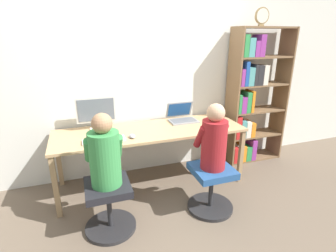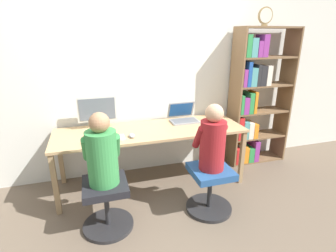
{
  "view_description": "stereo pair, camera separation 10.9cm",
  "coord_description": "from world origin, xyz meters",
  "px_view_note": "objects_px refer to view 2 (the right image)",
  "views": [
    {
      "loc": [
        -0.75,
        -2.45,
        1.78
      ],
      "look_at": [
        0.17,
        0.2,
        0.79
      ],
      "focal_mm": 28.0,
      "sensor_mm": 36.0,
      "label": 1
    },
    {
      "loc": [
        -0.64,
        -2.48,
        1.78
      ],
      "look_at": [
        0.17,
        0.2,
        0.79
      ],
      "focal_mm": 28.0,
      "sensor_mm": 36.0,
      "label": 2
    }
  ],
  "objects_px": {
    "office_chair_right": "(210,187)",
    "keyboard": "(104,139)",
    "person_at_monitor": "(102,153)",
    "person_at_laptop": "(212,140)",
    "office_chair_left": "(107,203)",
    "laptop": "(183,117)",
    "bookshelf": "(253,101)",
    "desktop_monitor": "(98,112)",
    "desk_clock": "(265,16)"
  },
  "relations": [
    {
      "from": "bookshelf",
      "to": "desktop_monitor",
      "type": "bearing_deg",
      "value": 178.93
    },
    {
      "from": "desktop_monitor",
      "to": "keyboard",
      "type": "bearing_deg",
      "value": -85.77
    },
    {
      "from": "bookshelf",
      "to": "laptop",
      "type": "bearing_deg",
      "value": 179.29
    },
    {
      "from": "office_chair_right",
      "to": "office_chair_left",
      "type": "bearing_deg",
      "value": 178.17
    },
    {
      "from": "desk_clock",
      "to": "office_chair_right",
      "type": "bearing_deg",
      "value": -141.71
    },
    {
      "from": "keyboard",
      "to": "desk_clock",
      "type": "xyz_separation_m",
      "value": [
        2.03,
        0.29,
        1.26
      ]
    },
    {
      "from": "office_chair_right",
      "to": "person_at_laptop",
      "type": "distance_m",
      "value": 0.53
    },
    {
      "from": "office_chair_left",
      "to": "bookshelf",
      "type": "distance_m",
      "value": 2.35
    },
    {
      "from": "keyboard",
      "to": "office_chair_left",
      "type": "height_order",
      "value": "keyboard"
    },
    {
      "from": "desktop_monitor",
      "to": "office_chair_left",
      "type": "distance_m",
      "value": 1.1
    },
    {
      "from": "person_at_monitor",
      "to": "bookshelf",
      "type": "distance_m",
      "value": 2.26
    },
    {
      "from": "office_chair_left",
      "to": "office_chair_right",
      "type": "distance_m",
      "value": 1.05
    },
    {
      "from": "office_chair_left",
      "to": "desktop_monitor",
      "type": "bearing_deg",
      "value": 89.21
    },
    {
      "from": "laptop",
      "to": "keyboard",
      "type": "height_order",
      "value": "laptop"
    },
    {
      "from": "office_chair_left",
      "to": "person_at_laptop",
      "type": "height_order",
      "value": "person_at_laptop"
    },
    {
      "from": "desktop_monitor",
      "to": "person_at_laptop",
      "type": "height_order",
      "value": "person_at_laptop"
    },
    {
      "from": "office_chair_right",
      "to": "desk_clock",
      "type": "distance_m",
      "value": 2.16
    },
    {
      "from": "person_at_laptop",
      "to": "bookshelf",
      "type": "distance_m",
      "value": 1.36
    },
    {
      "from": "office_chair_right",
      "to": "bookshelf",
      "type": "xyz_separation_m",
      "value": [
        1.04,
        0.88,
        0.64
      ]
    },
    {
      "from": "office_chair_left",
      "to": "desk_clock",
      "type": "height_order",
      "value": "desk_clock"
    },
    {
      "from": "desktop_monitor",
      "to": "person_at_laptop",
      "type": "bearing_deg",
      "value": -41.35
    },
    {
      "from": "person_at_monitor",
      "to": "keyboard",
      "type": "bearing_deg",
      "value": 84.98
    },
    {
      "from": "office_chair_left",
      "to": "office_chair_right",
      "type": "xyz_separation_m",
      "value": [
        1.05,
        -0.03,
        0.0
      ]
    },
    {
      "from": "desktop_monitor",
      "to": "keyboard",
      "type": "height_order",
      "value": "desktop_monitor"
    },
    {
      "from": "desktop_monitor",
      "to": "laptop",
      "type": "height_order",
      "value": "desktop_monitor"
    },
    {
      "from": "laptop",
      "to": "person_at_laptop",
      "type": "bearing_deg",
      "value": -91.45
    },
    {
      "from": "laptop",
      "to": "office_chair_right",
      "type": "distance_m",
      "value": 1.02
    },
    {
      "from": "laptop",
      "to": "keyboard",
      "type": "distance_m",
      "value": 1.1
    },
    {
      "from": "keyboard",
      "to": "person_at_laptop",
      "type": "bearing_deg",
      "value": -26.9
    },
    {
      "from": "keyboard",
      "to": "person_at_monitor",
      "type": "xyz_separation_m",
      "value": [
        -0.04,
        -0.48,
        0.06
      ]
    },
    {
      "from": "office_chair_right",
      "to": "laptop",
      "type": "bearing_deg",
      "value": 88.56
    },
    {
      "from": "person_at_laptop",
      "to": "person_at_monitor",
      "type": "bearing_deg",
      "value": 178.17
    },
    {
      "from": "keyboard",
      "to": "person_at_laptop",
      "type": "relative_size",
      "value": 0.65
    },
    {
      "from": "office_chair_right",
      "to": "person_at_laptop",
      "type": "bearing_deg",
      "value": 90.0
    },
    {
      "from": "desk_clock",
      "to": "office_chair_left",
      "type": "bearing_deg",
      "value": -159.57
    },
    {
      "from": "laptop",
      "to": "person_at_monitor",
      "type": "bearing_deg",
      "value": -141.48
    },
    {
      "from": "office_chair_right",
      "to": "bookshelf",
      "type": "distance_m",
      "value": 1.51
    },
    {
      "from": "desktop_monitor",
      "to": "person_at_laptop",
      "type": "xyz_separation_m",
      "value": [
        1.04,
        -0.92,
        -0.12
      ]
    },
    {
      "from": "laptop",
      "to": "person_at_laptop",
      "type": "relative_size",
      "value": 0.53
    },
    {
      "from": "person_at_laptop",
      "to": "desktop_monitor",
      "type": "bearing_deg",
      "value": 138.65
    },
    {
      "from": "laptop",
      "to": "person_at_laptop",
      "type": "distance_m",
      "value": 0.89
    },
    {
      "from": "person_at_monitor",
      "to": "office_chair_right",
      "type": "bearing_deg",
      "value": -2.1
    },
    {
      "from": "person_at_monitor",
      "to": "bookshelf",
      "type": "bearing_deg",
      "value": 21.99
    },
    {
      "from": "desktop_monitor",
      "to": "desk_clock",
      "type": "relative_size",
      "value": 2.07
    },
    {
      "from": "laptop",
      "to": "desk_clock",
      "type": "distance_m",
      "value": 1.58
    },
    {
      "from": "office_chair_right",
      "to": "keyboard",
      "type": "bearing_deg",
      "value": 152.88
    },
    {
      "from": "desk_clock",
      "to": "bookshelf",
      "type": "bearing_deg",
      "value": 78.69
    },
    {
      "from": "laptop",
      "to": "office_chair_left",
      "type": "bearing_deg",
      "value": -141.32
    },
    {
      "from": "office_chair_left",
      "to": "office_chair_right",
      "type": "bearing_deg",
      "value": -1.83
    },
    {
      "from": "desktop_monitor",
      "to": "office_chair_right",
      "type": "relative_size",
      "value": 0.92
    }
  ]
}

